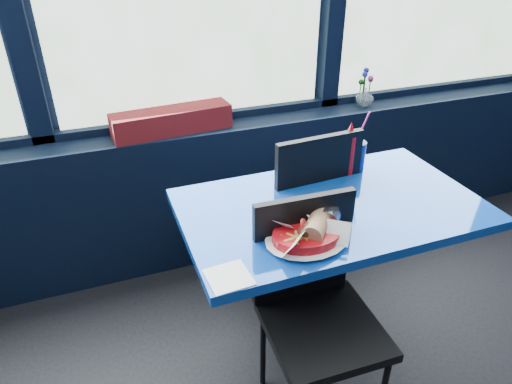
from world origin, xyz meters
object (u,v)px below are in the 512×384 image
near_table (328,241)px  chair_near_front (315,299)px  flower_vase (365,95)px  food_basket (308,234)px  planter_box (172,121)px  soda_cup (356,155)px  chair_near_back (305,205)px  ketchup_bottle (349,151)px

near_table → chair_near_front: (-0.18, -0.25, -0.05)m
flower_vase → food_basket: bearing=-130.0°
planter_box → soda_cup: soda_cup is taller
chair_near_back → food_basket: 0.62m
near_table → ketchup_bottle: size_ratio=4.99×
near_table → chair_near_front: bearing=-126.7°
food_basket → ketchup_bottle: (0.40, 0.42, 0.07)m
soda_cup → chair_near_back: bearing=157.7°
chair_near_front → flower_vase: bearing=54.1°
chair_near_front → planter_box: planter_box is taller
soda_cup → chair_near_front: bearing=-131.7°
planter_box → food_basket: (0.26, -1.04, -0.08)m
near_table → ketchup_bottle: 0.41m
near_table → chair_near_back: (0.05, 0.32, -0.02)m
food_basket → near_table: bearing=21.1°
chair_near_front → soda_cup: soda_cup is taller
flower_vase → planter_box: bearing=-180.0°
near_table → planter_box: size_ratio=1.99×
chair_near_back → near_table: bearing=78.2°
flower_vase → near_table: bearing=-128.4°
planter_box → flower_vase: 1.14m
planter_box → ketchup_bottle: size_ratio=2.51×
planter_box → food_basket: size_ratio=1.84×
near_table → soda_cup: bearing=43.8°
near_table → chair_near_back: 0.32m
food_basket → chair_near_back: bearing=41.1°
chair_near_front → chair_near_back: (0.23, 0.56, 0.04)m
near_table → food_basket: (-0.20, -0.20, 0.22)m
chair_near_back → food_basket: size_ratio=2.91×
flower_vase → soda_cup: (-0.43, -0.61, -0.05)m
chair_near_front → planter_box: 1.18m
chair_near_front → food_basket: 0.28m
chair_near_front → flower_vase: size_ratio=4.06×
ketchup_bottle → chair_near_front: bearing=-129.1°
chair_near_back → flower_vase: flower_vase is taller
planter_box → ketchup_bottle: bearing=-48.7°
ketchup_bottle → planter_box: bearing=136.4°
chair_near_front → soda_cup: size_ratio=3.14×
food_basket → soda_cup: soda_cup is taller
near_table → chair_near_back: chair_near_back is taller
chair_near_front → soda_cup: 0.71m
chair_near_back → food_basket: bearing=60.6°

